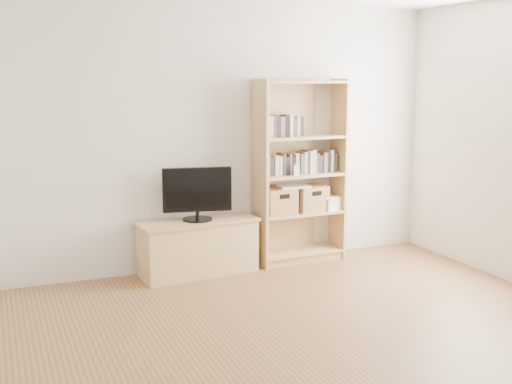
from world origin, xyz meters
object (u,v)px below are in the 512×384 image
bookshelf (300,172)px  baby_monitor (296,171)px  basket_right (310,198)px  basket_left (279,201)px  laptop (293,186)px  tv_stand (198,248)px  television (197,194)px

bookshelf → baby_monitor: size_ratio=17.96×
bookshelf → baby_monitor: bearing=-135.0°
basket_right → basket_left: bearing=177.5°
basket_left → laptop: laptop is taller
tv_stand → television: television is taller
television → basket_right: bearing=13.7°
bookshelf → baby_monitor: 0.15m
television → bookshelf: bearing=13.9°
basket_right → laptop: (-0.20, -0.02, 0.14)m
basket_right → laptop: laptop is taller
television → baby_monitor: (1.02, -0.07, 0.18)m
basket_left → laptop: (0.16, -0.00, 0.14)m
television → basket_left: 0.88m
tv_stand → laptop: laptop is taller
bookshelf → basket_left: 0.38m
tv_stand → bookshelf: (1.11, 0.04, 0.68)m
bookshelf → television: bookshelf is taller
baby_monitor → basket_right: 0.40m
television → basket_left: bearing=13.4°
baby_monitor → basket_left: (-0.15, 0.09, -0.32)m
bookshelf → television: size_ratio=2.85×
tv_stand → basket_left: 0.95m
tv_stand → basket_right: bearing=-3.6°
bookshelf → television: bearing=179.5°
television → laptop: television is taller
tv_stand → laptop: size_ratio=3.56×
bookshelf → laptop: (-0.09, -0.02, -0.14)m
tv_stand → television: size_ratio=1.69×
television → basket_right: (1.23, 0.04, -0.14)m
baby_monitor → basket_left: size_ratio=0.33×
bookshelf → laptop: bookshelf is taller
bookshelf → television: 1.13m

